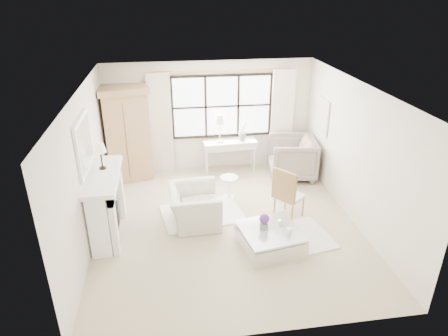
{
  "coord_description": "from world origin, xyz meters",
  "views": [
    {
      "loc": [
        -1.04,
        -6.59,
        4.33
      ],
      "look_at": [
        -0.03,
        0.2,
        1.13
      ],
      "focal_mm": 32.0,
      "sensor_mm": 36.0,
      "label": 1
    }
  ],
  "objects": [
    {
      "name": "side_table",
      "position": [
        0.21,
        1.05,
        0.33
      ],
      "size": [
        0.4,
        0.4,
        0.51
      ],
      "color": "white",
      "rests_on": "floor"
    },
    {
      "name": "rug_right",
      "position": [
        1.08,
        -0.68,
        0.01
      ],
      "size": [
        1.65,
        1.35,
        0.03
      ],
      "primitive_type": "cube",
      "rotation": [
        0.0,
        0.0,
        0.18
      ],
      "color": "white",
      "rests_on": "floor"
    },
    {
      "name": "wall_right",
      "position": [
        2.5,
        0.0,
        1.35
      ],
      "size": [
        0.0,
        5.5,
        5.5
      ],
      "primitive_type": "plane",
      "rotation": [
        1.57,
        0.0,
        -1.57
      ],
      "color": "beige",
      "rests_on": "ground"
    },
    {
      "name": "mirror_glass",
      "position": [
        -2.44,
        0.0,
        1.84
      ],
      "size": [
        0.02,
        1.0,
        0.8
      ],
      "primitive_type": "cube",
      "color": "silver",
      "rests_on": "wall_left"
    },
    {
      "name": "orchid_plant",
      "position": [
        0.78,
        2.46,
        1.03
      ],
      "size": [
        0.33,
        0.32,
        0.47
      ],
      "primitive_type": "imported",
      "rotation": [
        0.0,
        0.0,
        0.59
      ],
      "color": "#5C744D",
      "rests_on": "console_table"
    },
    {
      "name": "pillar_candle",
      "position": [
        0.91,
        -1.05,
        0.44
      ],
      "size": [
        0.09,
        0.09,
        0.12
      ],
      "primitive_type": "cylinder",
      "color": "white",
      "rests_on": "coffee_table"
    },
    {
      "name": "rug_left",
      "position": [
        -0.45,
        0.44,
        0.01
      ],
      "size": [
        1.76,
        1.37,
        0.03
      ],
      "primitive_type": "cube",
      "rotation": [
        0.0,
        0.0,
        0.16
      ],
      "color": "white",
      "rests_on": "floor"
    },
    {
      "name": "art_canvas",
      "position": [
        2.45,
        1.7,
        1.55
      ],
      "size": [
        0.01,
        0.52,
        0.72
      ],
      "primitive_type": "cube",
      "color": "beige",
      "rests_on": "wall_right"
    },
    {
      "name": "ceiling",
      "position": [
        0.0,
        0.0,
        2.7
      ],
      "size": [
        5.5,
        5.5,
        0.0
      ],
      "primitive_type": "plane",
      "rotation": [
        3.14,
        0.0,
        0.0
      ],
      "color": "white",
      "rests_on": "ground"
    },
    {
      "name": "club_armchair",
      "position": [
        -0.62,
        0.18,
        0.36
      ],
      "size": [
        0.99,
        1.12,
        0.71
      ],
      "primitive_type": "imported",
      "rotation": [
        0.0,
        0.0,
        1.59
      ],
      "color": "beige",
      "rests_on": "floor"
    },
    {
      "name": "planter_flowers",
      "position": [
        0.54,
        -0.81,
        0.58
      ],
      "size": [
        0.18,
        0.18,
        0.18
      ],
      "primitive_type": "sphere",
      "color": "#562C6F",
      "rests_on": "planter_box"
    },
    {
      "name": "wingback_chair",
      "position": [
        1.89,
        1.9,
        0.49
      ],
      "size": [
        1.23,
        1.2,
        0.99
      ],
      "primitive_type": "imported",
      "rotation": [
        0.0,
        0.0,
        -1.72
      ],
      "color": "gray",
      "rests_on": "floor"
    },
    {
      "name": "window_pane",
      "position": [
        0.3,
        2.73,
        1.6
      ],
      "size": [
        2.4,
        0.02,
        1.5
      ],
      "primitive_type": "cube",
      "color": "white",
      "rests_on": "wall_back"
    },
    {
      "name": "wall_left",
      "position": [
        -2.5,
        0.0,
        1.35
      ],
      "size": [
        0.0,
        5.5,
        5.5
      ],
      "primitive_type": "plane",
      "rotation": [
        1.57,
        0.0,
        1.57
      ],
      "color": "beige",
      "rests_on": "ground"
    },
    {
      "name": "wall_back",
      "position": [
        0.0,
        2.75,
        1.35
      ],
      "size": [
        5.0,
        0.0,
        5.0
      ],
      "primitive_type": "plane",
      "rotation": [
        1.57,
        0.0,
        0.0
      ],
      "color": "silver",
      "rests_on": "ground"
    },
    {
      "name": "curtain_rod",
      "position": [
        0.3,
        2.67,
        2.47
      ],
      "size": [
        3.3,
        0.04,
        0.04
      ],
      "primitive_type": "cylinder",
      "rotation": [
        0.0,
        1.57,
        0.0
      ],
      "color": "#B27F3D",
      "rests_on": "wall_back"
    },
    {
      "name": "curtain_right",
      "position": [
        1.8,
        2.65,
        1.24
      ],
      "size": [
        0.55,
        0.1,
        2.47
      ],
      "primitive_type": "cube",
      "color": "white",
      "rests_on": "ground"
    },
    {
      "name": "mirror_frame",
      "position": [
        -2.47,
        0.0,
        1.84
      ],
      "size": [
        0.05,
        1.15,
        0.95
      ],
      "primitive_type": "cube",
      "color": "white",
      "rests_on": "wall_left"
    },
    {
      "name": "fireplace",
      "position": [
        -2.27,
        0.0,
        0.65
      ],
      "size": [
        0.58,
        1.66,
        1.26
      ],
      "color": "white",
      "rests_on": "ground"
    },
    {
      "name": "floor",
      "position": [
        0.0,
        0.0,
        0.0
      ],
      "size": [
        5.5,
        5.5,
        0.0
      ],
      "primitive_type": "plane",
      "color": "tan",
      "rests_on": "ground"
    },
    {
      "name": "console_lamp",
      "position": [
        0.2,
        2.42,
        1.36
      ],
      "size": [
        0.28,
        0.28,
        0.69
      ],
      "color": "#C38E43",
      "rests_on": "console_table"
    },
    {
      "name": "coffee_vase",
      "position": [
        0.87,
        -0.74,
        0.45
      ],
      "size": [
        0.15,
        0.15,
        0.15
      ],
      "primitive_type": "imported",
      "rotation": [
        0.0,
        0.0,
        0.04
      ],
      "color": "silver",
      "rests_on": "coffee_table"
    },
    {
      "name": "console_table",
      "position": [
        0.45,
        2.44,
        0.4
      ],
      "size": [
        1.32,
        0.52,
        0.8
      ],
      "rotation": [
        0.0,
        0.0,
        0.06
      ],
      "color": "silver",
      "rests_on": "floor"
    },
    {
      "name": "art_frame",
      "position": [
        2.47,
        1.7,
        1.55
      ],
      "size": [
        0.04,
        0.62,
        0.82
      ],
      "primitive_type": "cube",
      "color": "silver",
      "rests_on": "wall_right"
    },
    {
      "name": "wall_front",
      "position": [
        0.0,
        -2.75,
        1.35
      ],
      "size": [
        5.0,
        0.0,
        5.0
      ],
      "primitive_type": "plane",
      "rotation": [
        -1.57,
        0.0,
        0.0
      ],
      "color": "silver",
      "rests_on": "ground"
    },
    {
      "name": "curtain_left",
      "position": [
        -1.2,
        2.65,
        1.24
      ],
      "size": [
        0.55,
        0.1,
        2.47
      ],
      "primitive_type": "cube",
      "color": "beige",
      "rests_on": "ground"
    },
    {
      "name": "coffee_table",
      "position": [
        0.64,
        -0.88,
        0.18
      ],
      "size": [
        1.16,
        1.16,
        0.38
      ],
      "rotation": [
        0.0,
        0.0,
        0.17
      ],
      "color": "white",
      "rests_on": "floor"
    },
    {
      "name": "french_chair",
      "position": [
        1.26,
        0.09,
        0.31
      ],
      "size": [
        0.68,
        0.68,
        1.08
      ],
      "rotation": [
        0.0,
        0.0,
        2.26
      ],
      "color": "#A37744",
      "rests_on": "floor"
    },
    {
      "name": "armoire",
      "position": [
        -1.99,
        2.4,
        1.14
      ],
      "size": [
        1.24,
        0.92,
        2.24
      ],
      "rotation": [
        0.0,
        0.0,
        0.21
      ],
      "color": "tan",
      "rests_on": "floor"
    },
    {
      "name": "window_frame",
      "position": [
        0.3,
        2.72,
        1.6
      ],
      "size": [
        2.5,
        0.04,
        1.5
      ],
      "primitive_type": null,
      "color": "black",
      "rests_on": "wall_back"
    },
    {
      "name": "mantel_lamp",
      "position": [
        -2.25,
        0.22,
        1.65
      ],
      "size": [
        0.22,
        0.22,
        0.51
      ],
      "color": "black",
      "rests_on": "fireplace"
    },
    {
      "name": "planter_box",
      "position": [
        0.54,
        -0.81,
        0.44
      ],
      "size": [
        0.18,
        0.18,
        0.11
      ],
      "primitive_type": "cube",
      "rotation": [
        0.0,
        0.0,
        -0.23
      ],
      "color": "slate",
      "rests_on": "coffee_table"
    }
  ]
}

